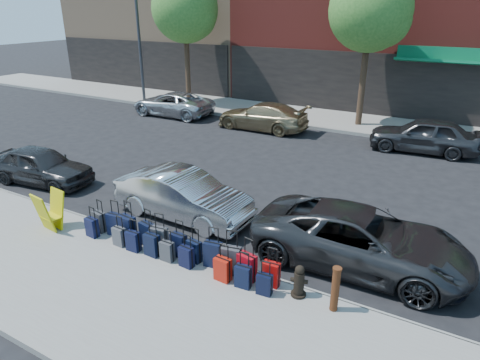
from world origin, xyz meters
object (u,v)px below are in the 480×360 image
Objects in this scene: fire_hydrant at (299,282)px; car_far_1 at (262,116)px; display_rack at (50,211)px; car_near_0 at (41,165)px; tree_left at (187,11)px; streetlight at (140,24)px; tree_center at (373,12)px; car_near_2 at (361,239)px; suitcase_front_5 at (179,245)px; car_far_0 at (173,104)px; car_near_1 at (183,195)px; car_far_2 at (424,135)px; bollard at (335,288)px.

car_far_1 is (-6.68, 11.50, 0.18)m from fire_hydrant.
car_far_1 reaches higher than display_rack.
fire_hydrant is 13.30m from car_far_1.
tree_left is at bearing 5.31° from car_near_0.
fire_hydrant is (15.95, -13.59, -4.18)m from streetlight.
tree_center is 15.32m from fire_hydrant.
car_near_2 is at bearing 37.71° from car_far_1.
display_rack is at bearing 173.94° from fire_hydrant.
suitcase_front_5 is 14.86m from car_far_0.
car_near_1 is at bearing -94.00° from car_near_0.
car_near_0 is (-3.34, 2.22, -0.03)m from display_rack.
display_rack is 0.25× the size of car_far_2.
tree_left is 16.82m from display_rack.
bollard is 11.78m from car_far_2.
display_rack is (9.10, -14.21, -3.99)m from streetlight.
fire_hydrant is 2.12m from car_near_2.
car_near_2 is (-0.06, 2.06, 0.04)m from bollard.
streetlight is 1.93× the size of car_near_1.
fire_hydrant is 0.16× the size of car_far_1.
tree_center is 15.58m from car_near_0.
tree_left reaches higher than car_far_0.
fire_hydrant is 0.17× the size of car_near_1.
suitcase_front_5 is at bearing 37.11° from car_far_0.
car_far_0 reaches higher than display_rack.
car_near_1 is 9.85m from car_far_1.
car_far_2 is at bearing 65.63° from display_rack.
bollard is at bearing 2.22° from suitcase_front_5.
tree_left is 19.03m from car_near_2.
car_far_0 is (3.62, -1.96, -4.01)m from streetlight.
car_far_0 is (-12.33, 11.63, 0.17)m from fire_hydrant.
car_near_0 is at bearing -121.18° from tree_center.
streetlight is 1.86× the size of car_far_2.
streetlight is 21.97m from bollard.
car_near_0 is 5.82m from car_near_1.
display_rack is at bearing -37.06° from car_far_2.
suitcase_front_5 is 4.29m from car_near_2.
display_rack is 14.47m from car_far_2.
tree_center is at bearing 2.98° from streetlight.
fire_hydrant is at bearing -80.03° from tree_center.
car_near_1 is (-5.16, 2.01, 0.03)m from bollard.
car_near_0 is at bearing -77.46° from tree_left.
car_far_0 is 13.07m from car_far_2.
tree_left is 1.56× the size of car_far_0.
car_near_2 is 1.16× the size of car_far_2.
streetlight reaches higher than tree_left.
display_rack is 0.21× the size of car_near_2.
car_far_1 is (0.17, 12.13, -0.01)m from display_rack.
car_near_1 is (5.81, 0.33, 0.05)m from car_near_0.
car_far_1 is at bearing -12.69° from streetlight.
fire_hydrant is at bearing 30.01° from car_far_1.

